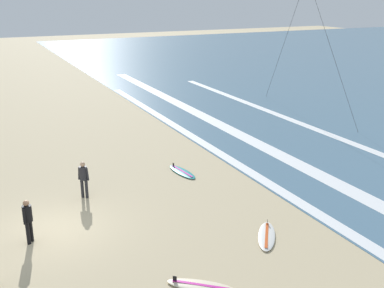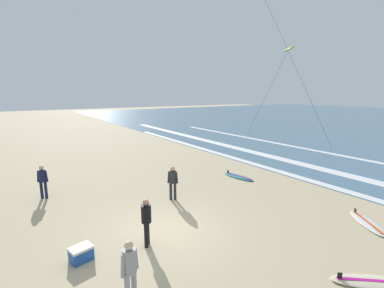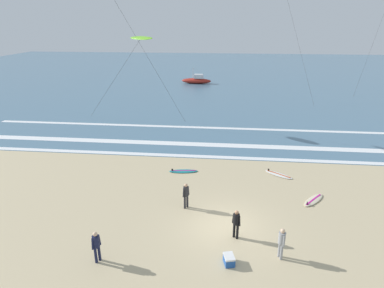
{
  "view_description": "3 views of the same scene",
  "coord_description": "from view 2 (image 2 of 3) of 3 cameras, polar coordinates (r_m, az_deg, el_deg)",
  "views": [
    {
      "loc": [
        15.79,
        -2.0,
        8.28
      ],
      "look_at": [
        -0.65,
        5.92,
        2.27
      ],
      "focal_mm": 43.44,
      "sensor_mm": 36.0,
      "label": 1
    },
    {
      "loc": [
        7.96,
        -4.01,
        4.89
      ],
      "look_at": [
        -0.87,
        1.81,
        2.86
      ],
      "focal_mm": 24.94,
      "sensor_mm": 36.0,
      "label": 2
    },
    {
      "loc": [
        -0.24,
        -14.93,
        10.43
      ],
      "look_at": [
        -2.11,
        3.2,
        3.49
      ],
      "focal_mm": 30.47,
      "sensor_mm": 36.0,
      "label": 3
    }
  ],
  "objects": [
    {
      "name": "surfer_mid_group",
      "position": [
        12.39,
        -4.14,
        -7.7
      ],
      "size": [
        0.4,
        0.44,
        1.6
      ],
      "color": "#232328",
      "rests_on": "ground"
    },
    {
      "name": "wave_foam_shoreline",
      "position": [
        15.65,
        30.84,
        -8.9
      ],
      "size": [
        50.8,
        0.58,
        0.01
      ],
      "primitive_type": "cube",
      "color": "white",
      "rests_on": "ocean_surface"
    },
    {
      "name": "ground_plane",
      "position": [
        10.17,
        -6.13,
        -17.97
      ],
      "size": [
        160.0,
        160.0,
        0.0
      ],
      "primitive_type": "plane",
      "color": "tan"
    },
    {
      "name": "surfboard_right_spare",
      "position": [
        9.13,
        34.13,
        -23.24
      ],
      "size": [
        1.81,
        1.99,
        0.25
      ],
      "color": "beige",
      "rests_on": "ground"
    },
    {
      "name": "surfboard_near_water",
      "position": [
        12.48,
        33.34,
        -13.88
      ],
      "size": [
        2.06,
        1.71,
        0.25
      ],
      "color": "silver",
      "rests_on": "ground"
    },
    {
      "name": "surfer_right_near",
      "position": [
        8.96,
        -9.74,
        -15.37
      ],
      "size": [
        0.46,
        0.37,
        1.6
      ],
      "color": "black",
      "rests_on": "ground"
    },
    {
      "name": "surfer_left_near",
      "position": [
        14.33,
        -29.34,
        -6.52
      ],
      "size": [
        0.33,
        0.48,
        1.6
      ],
      "color": "#141938",
      "rests_on": "ground"
    },
    {
      "name": "surfboard_foreground_flat",
      "position": [
        16.05,
        9.92,
        -6.89
      ],
      "size": [
        2.16,
        0.87,
        0.25
      ],
      "color": "teal",
      "rests_on": "ground"
    },
    {
      "name": "wave_foam_outer_break",
      "position": [
        23.43,
        33.68,
        -3.02
      ],
      "size": [
        47.87,
        0.61,
        0.01
      ],
      "primitive_type": "cube",
      "color": "white",
      "rests_on": "ocean_surface"
    },
    {
      "name": "wave_foam_mid_break",
      "position": [
        19.7,
        24.52,
        -4.49
      ],
      "size": [
        58.49,
        0.97,
        0.01
      ],
      "primitive_type": "cube",
      "color": "white",
      "rests_on": "ocean_surface"
    },
    {
      "name": "kite_lime_mid_center",
      "position": [
        27.39,
        19.86,
        18.41
      ],
      "size": [
        8.67,
        3.78,
        9.05
      ],
      "color": "#70C628",
      "rests_on": "ground"
    },
    {
      "name": "cooler_box",
      "position": [
        9.13,
        -22.62,
        -20.84
      ],
      "size": [
        0.58,
        0.7,
        0.44
      ],
      "color": "#1E4C9E",
      "rests_on": "ground"
    },
    {
      "name": "surfer_background_far",
      "position": [
        6.91,
        -13.18,
        -24.21
      ],
      "size": [
        0.32,
        0.51,
        1.6
      ],
      "color": "gray",
      "rests_on": "ground"
    }
  ]
}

